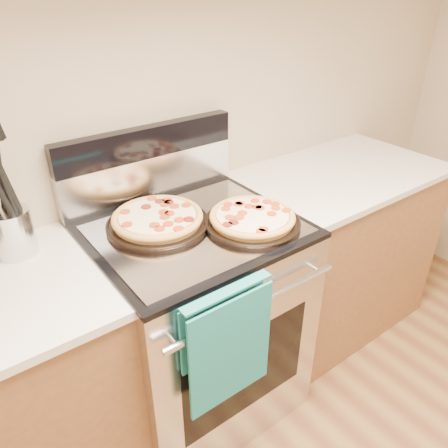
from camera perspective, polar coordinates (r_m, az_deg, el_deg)
wall_back at (r=1.75m, az=-11.22°, el=16.73°), size 4.00×0.00×4.00m
range_body at (r=1.90m, az=-3.63°, el=-12.61°), size 0.76×0.68×0.90m
oven_window at (r=1.71m, az=2.91°, el=-18.72°), size 0.56×0.01×0.40m
cooktop at (r=1.63m, az=-4.14°, el=-0.60°), size 0.76×0.68×0.02m
backsplash_lower at (r=1.82m, az=-9.60°, el=6.10°), size 0.76×0.06×0.18m
backsplash_upper at (r=1.77m, az=-10.02°, el=10.54°), size 0.76×0.06×0.12m
oven_handle at (r=1.45m, az=4.29°, el=-10.46°), size 0.70×0.03×0.03m
dish_towel at (r=1.46m, az=0.40°, el=-15.31°), size 0.32×0.05×0.42m
foil_sheet at (r=1.60m, az=-3.58°, el=-0.63°), size 0.70×0.55×0.01m
cabinet_right at (r=2.41m, az=13.74°, el=-3.57°), size 1.00×0.62×0.88m
countertop_right at (r=2.20m, az=15.15°, el=6.39°), size 1.02×0.64×0.03m
pepperoni_pizza_back at (r=1.62m, az=-8.65°, el=0.55°), size 0.48×0.48×0.05m
pepperoni_pizza_front at (r=1.61m, az=3.72°, el=0.68°), size 0.39×0.39×0.05m
utensil_crock at (r=1.60m, az=-25.80°, el=-1.01°), size 0.17×0.17×0.16m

